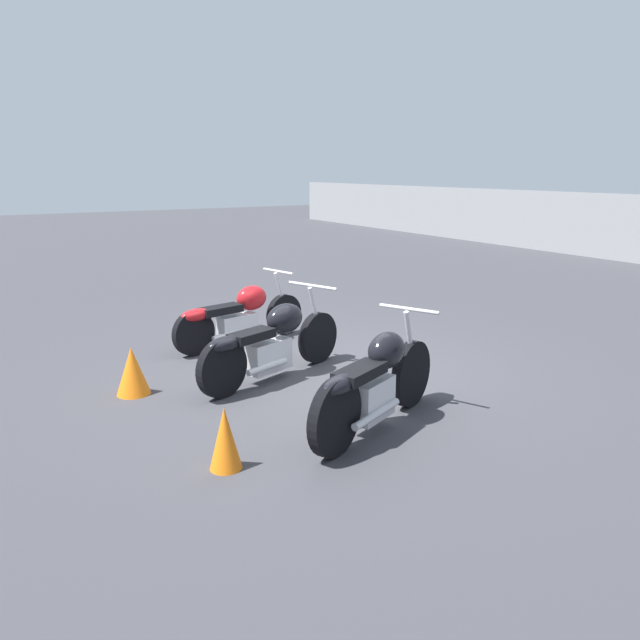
% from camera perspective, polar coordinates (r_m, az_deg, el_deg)
% --- Properties ---
extents(ground_plane, '(60.00, 60.00, 0.00)m').
position_cam_1_polar(ground_plane, '(7.45, 0.58, -4.78)').
color(ground_plane, '#38383D').
extents(motorcycle_slot_0, '(0.77, 2.09, 0.96)m').
position_cam_1_polar(motorcycle_slot_0, '(8.55, -7.43, 0.41)').
color(motorcycle_slot_0, black).
rests_on(motorcycle_slot_0, ground_plane).
extents(motorcycle_slot_1, '(1.01, 2.12, 1.00)m').
position_cam_1_polar(motorcycle_slot_1, '(7.10, -4.42, -2.00)').
color(motorcycle_slot_1, black).
rests_on(motorcycle_slot_1, ground_plane).
extents(motorcycle_slot_2, '(1.01, 1.93, 1.05)m').
position_cam_1_polar(motorcycle_slot_2, '(5.74, 5.09, -5.69)').
color(motorcycle_slot_2, black).
rests_on(motorcycle_slot_2, ground_plane).
extents(traffic_cone_near, '(0.36, 0.36, 0.52)m').
position_cam_1_polar(traffic_cone_near, '(6.96, -16.77, -4.48)').
color(traffic_cone_near, orange).
rests_on(traffic_cone_near, ground_plane).
extents(traffic_cone_far, '(0.26, 0.26, 0.53)m').
position_cam_1_polar(traffic_cone_far, '(5.13, -8.67, -10.63)').
color(traffic_cone_far, orange).
rests_on(traffic_cone_far, ground_plane).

